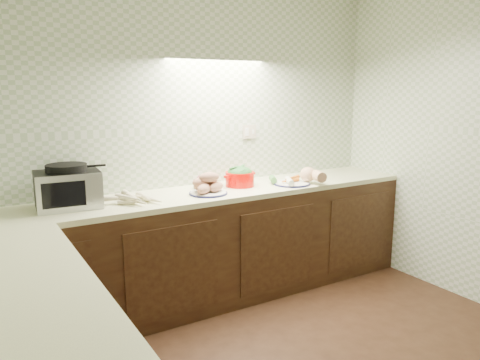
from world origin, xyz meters
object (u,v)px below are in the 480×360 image
onion_bowl (203,183)px  dutch_oven (240,176)px  veg_plate (299,178)px  toaster_oven (68,187)px  sweet_potato_plate (207,186)px  parsnip_pile (135,198)px

onion_bowl → dutch_oven: (0.31, -0.07, 0.04)m
veg_plate → onion_bowl: bearing=161.9°
toaster_oven → sweet_potato_plate: size_ratio=1.49×
parsnip_pile → dutch_oven: dutch_oven is taller
veg_plate → toaster_oven: bearing=174.0°
parsnip_pile → veg_plate: 1.40m
dutch_oven → veg_plate: bearing=-30.1°
toaster_oven → dutch_oven: size_ratio=1.46×
toaster_oven → parsnip_pile: (0.44, -0.09, -0.11)m
toaster_oven → onion_bowl: 1.06m
dutch_oven → veg_plate: (0.47, -0.19, -0.03)m
toaster_oven → dutch_oven: (1.36, -0.01, -0.06)m
onion_bowl → dutch_oven: 0.32m
sweet_potato_plate → veg_plate: (0.84, -0.06, -0.01)m
parsnip_pile → veg_plate: (1.39, -0.10, 0.02)m
dutch_oven → onion_bowl: bearing=158.5°
toaster_oven → onion_bowl: bearing=8.4°
parsnip_pile → dutch_oven: 0.93m
sweet_potato_plate → onion_bowl: size_ratio=1.99×
parsnip_pile → sweet_potato_plate: size_ratio=1.12×
parsnip_pile → dutch_oven: size_ratio=1.09×
sweet_potato_plate → veg_plate: size_ratio=0.68×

